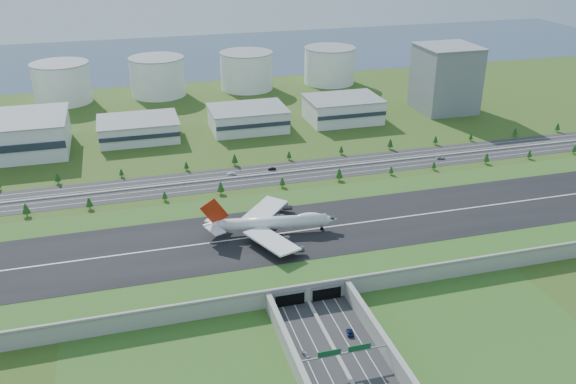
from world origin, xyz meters
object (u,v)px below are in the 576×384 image
object	(u,v)px
car_0	(306,354)
car_6	(441,158)
office_tower	(446,79)
car_7	(231,173)
boeing_747	(271,223)
fuel_tank_a	(62,83)
car_2	(350,332)
car_5	(272,169)

from	to	relation	value
car_0	car_6	world-z (taller)	car_6
office_tower	car_7	bearing A→B (deg)	-155.55
office_tower	boeing_747	xyz separation A→B (m)	(-203.66, -193.08, -13.39)
fuel_tank_a	car_2	distance (m)	407.86
car_0	car_5	xyz separation A→B (m)	(33.79, 186.19, 0.13)
car_2	office_tower	bearing A→B (deg)	-114.67
car_7	car_2	bearing A→B (deg)	23.30
car_0	car_6	bearing A→B (deg)	34.43
car_2	car_7	xyz separation A→B (m)	(-15.37, 177.80, 0.08)
car_0	car_7	world-z (taller)	car_7
fuel_tank_a	car_5	bearing A→B (deg)	-55.69
fuel_tank_a	boeing_747	distance (m)	329.34
boeing_747	car_6	xyz separation A→B (m)	(144.70, 87.52, -13.18)
office_tower	car_5	bearing A→B (deg)	-152.33
boeing_747	car_7	xyz separation A→B (m)	(-2.10, 99.52, -13.14)
car_5	car_0	bearing A→B (deg)	-1.87
boeing_747	car_0	bearing A→B (deg)	-86.69
fuel_tank_a	car_0	size ratio (longest dim) A/B	11.68
fuel_tank_a	car_0	bearing A→B (deg)	-74.64
car_2	car_5	world-z (taller)	car_5
car_0	fuel_tank_a	bearing A→B (deg)	91.07
car_0	car_7	size ratio (longest dim) A/B	0.73
car_7	office_tower	bearing A→B (deg)	132.81
car_0	car_5	bearing A→B (deg)	65.43
car_2	car_5	size ratio (longest dim) A/B	1.06
office_tower	car_6	bearing A→B (deg)	-119.18
boeing_747	car_2	bearing A→B (deg)	-71.77
car_2	car_6	world-z (taller)	car_6
car_0	boeing_747	bearing A→B (deg)	70.42
fuel_tank_a	car_6	distance (m)	342.15
boeing_747	car_2	size ratio (longest dim) A/B	12.58
boeing_747	car_2	world-z (taller)	boeing_747
car_5	car_6	distance (m)	119.55
car_6	fuel_tank_a	bearing A→B (deg)	62.90
office_tower	car_2	xyz separation A→B (m)	(-190.39, -271.36, -26.61)
car_2	car_5	bearing A→B (deg)	-83.64
car_6	car_7	size ratio (longest dim) A/B	1.00
car_6	car_7	xyz separation A→B (m)	(-146.80, 12.01, 0.04)
car_2	car_7	distance (m)	178.47
car_0	office_tower	bearing A→B (deg)	38.57
office_tower	boeing_747	distance (m)	280.96
car_6	car_7	distance (m)	147.29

